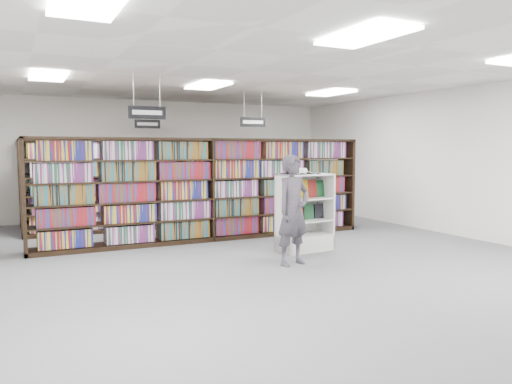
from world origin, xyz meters
name	(u,v)px	position (x,y,z in m)	size (l,w,h in m)	color
floor	(251,259)	(0.00, 0.00, 0.00)	(12.00, 12.00, 0.00)	#58585D
ceiling	(250,70)	(0.00, 0.00, 3.20)	(10.00, 12.00, 0.10)	silver
wall_back	(157,159)	(0.00, 6.00, 1.60)	(10.00, 0.10, 3.20)	silver
wall_right	(461,162)	(5.00, 0.00, 1.60)	(0.10, 12.00, 3.20)	silver
bookshelf_row_near	(209,189)	(0.00, 2.00, 1.05)	(7.00, 0.60, 2.10)	black
bookshelf_row_mid	(179,183)	(0.00, 4.00, 1.05)	(7.00, 0.60, 2.10)	black
bookshelf_row_far	(160,179)	(0.00, 5.70, 1.05)	(7.00, 0.60, 2.10)	black
aisle_sign_left	(147,111)	(-1.50, 1.00, 2.53)	(0.65, 0.02, 0.80)	#B2B2B7
aisle_sign_right	(253,121)	(1.50, 3.00, 2.53)	(0.65, 0.02, 0.80)	#B2B2B7
aisle_sign_center	(147,123)	(-0.50, 5.00, 2.53)	(0.65, 0.02, 0.80)	#B2B2B7
troffer_front_left	(87,1)	(-3.00, -3.00, 3.16)	(0.60, 1.20, 0.04)	white
troffer_front_center	(365,36)	(0.00, -3.00, 3.16)	(0.60, 1.20, 0.04)	white
troffer_back_left	(48,76)	(-3.00, 2.00, 3.16)	(0.60, 1.20, 0.04)	white
troffer_back_center	(208,86)	(0.00, 2.00, 3.16)	(0.60, 1.20, 0.04)	white
troffer_back_right	(331,93)	(3.00, 2.00, 3.16)	(0.60, 1.20, 0.04)	white
endcap_display	(304,225)	(1.19, 0.20, 0.48)	(1.07, 0.61, 1.43)	silver
open_book	(300,172)	(1.08, 0.16, 1.46)	(0.68, 0.45, 0.13)	black
shopper	(293,210)	(0.43, -0.70, 0.89)	(0.65, 0.43, 1.79)	#46424B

